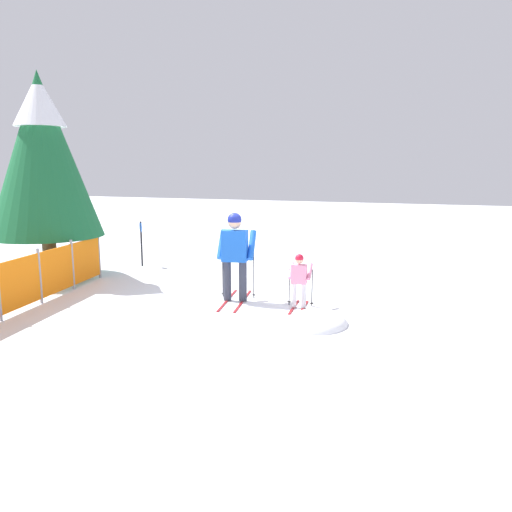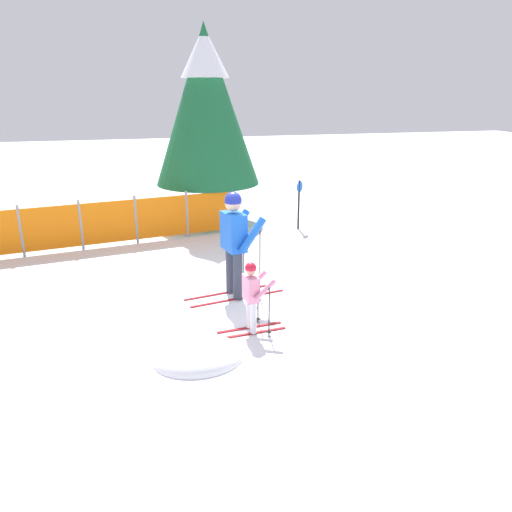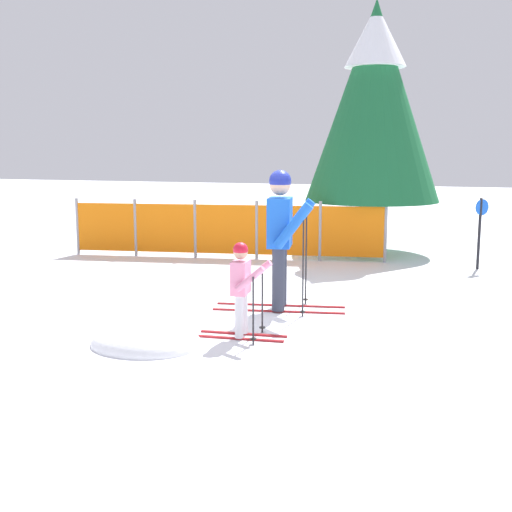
{
  "view_description": "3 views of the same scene",
  "coord_description": "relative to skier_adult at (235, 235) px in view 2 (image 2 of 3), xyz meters",
  "views": [
    {
      "loc": [
        -9.11,
        -3.66,
        2.71
      ],
      "look_at": [
        0.03,
        -0.33,
        0.97
      ],
      "focal_mm": 35.0,
      "sensor_mm": 36.0,
      "label": 1
    },
    {
      "loc": [
        -1.63,
        -7.64,
        3.38
      ],
      "look_at": [
        0.2,
        -0.78,
        1.0
      ],
      "focal_mm": 35.0,
      "sensor_mm": 36.0,
      "label": 2
    },
    {
      "loc": [
        2.31,
        -7.75,
        2.07
      ],
      "look_at": [
        0.06,
        -0.88,
        0.87
      ],
      "focal_mm": 45.0,
      "sensor_mm": 36.0,
      "label": 3
    }
  ],
  "objects": [
    {
      "name": "ground_plane",
      "position": [
        -0.08,
        -0.14,
        -1.08
      ],
      "size": [
        60.0,
        60.0,
        0.0
      ],
      "primitive_type": "plane",
      "color": "white"
    },
    {
      "name": "skier_adult",
      "position": [
        0.0,
        0.0,
        0.0
      ],
      "size": [
        1.75,
        0.83,
        1.81
      ],
      "rotation": [
        0.0,
        0.0,
        0.18
      ],
      "color": "maroon",
      "rests_on": "ground_plane"
    },
    {
      "name": "trail_marker",
      "position": [
        2.5,
        3.83,
        -0.3
      ],
      "size": [
        0.22,
        0.2,
        1.24
      ],
      "color": "black",
      "rests_on": "ground_plane"
    },
    {
      "name": "snow_mound",
      "position": [
        -0.95,
        -1.95,
        -1.08
      ],
      "size": [
        1.22,
        1.04,
        0.49
      ],
      "primitive_type": "ellipsoid",
      "color": "white",
      "rests_on": "ground_plane"
    },
    {
      "name": "conifer_far",
      "position": [
        0.43,
        5.12,
        1.97
      ],
      "size": [
        2.66,
        2.66,
        4.94
      ],
      "color": "#4C3823",
      "rests_on": "ground_plane"
    },
    {
      "name": "skier_child",
      "position": [
        -0.06,
        -1.36,
        -0.46
      ],
      "size": [
        1.02,
        0.52,
        1.07
      ],
      "rotation": [
        0.0,
        0.0,
        0.09
      ],
      "color": "maroon",
      "rests_on": "ground_plane"
    },
    {
      "name": "safety_fence",
      "position": [
        -2.1,
        3.52,
        -0.52
      ],
      "size": [
        6.0,
        1.01,
        1.12
      ],
      "rotation": [
        0.0,
        0.0,
        0.16
      ],
      "color": "gray",
      "rests_on": "ground_plane"
    }
  ]
}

